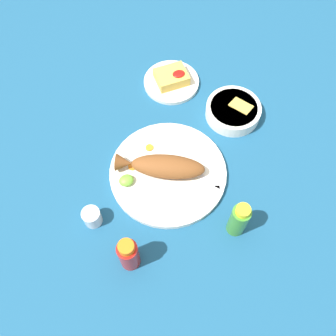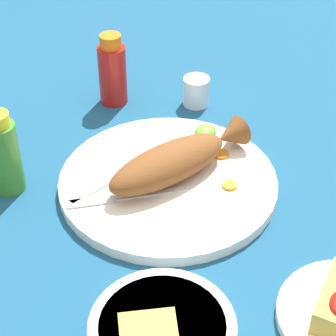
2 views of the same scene
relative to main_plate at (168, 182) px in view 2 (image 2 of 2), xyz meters
The scene contains 12 objects.
ground_plane 0.01m from the main_plate, ahead, with size 4.00×4.00×0.00m, color navy.
main_plate is the anchor object (origin of this frame).
fried_fish 0.04m from the main_plate, 153.80° to the left, with size 0.26×0.17×0.06m.
fork_near 0.09m from the main_plate, 29.08° to the right, with size 0.13×0.15×0.00m.
fork_far 0.09m from the main_plate, 60.74° to the right, with size 0.18×0.08×0.00m.
carrot_slice_near 0.10m from the main_plate, 104.60° to the left, with size 0.02×0.02×0.00m, color orange.
carrot_slice_mid 0.11m from the main_plate, 151.18° to the left, with size 0.03×0.03×0.00m, color orange.
lime_wedge_main 0.13m from the main_plate, behind, with size 0.04×0.04×0.02m, color #6BB233.
hot_sauce_bottle_red 0.28m from the main_plate, 131.38° to the right, with size 0.05×0.05×0.14m.
hot_sauce_bottle_green 0.26m from the main_plate, 62.84° to the right, with size 0.05×0.05×0.14m.
salt_cup 0.25m from the main_plate, 165.39° to the right, with size 0.05×0.05×0.05m.
guacamole_bowl 0.30m from the main_plate, 25.43° to the left, with size 0.17×0.17×0.06m.
Camera 2 is at (0.66, 0.33, 0.62)m, focal length 65.00 mm.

